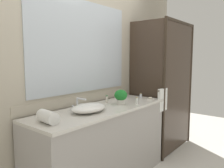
% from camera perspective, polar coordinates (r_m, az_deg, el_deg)
% --- Properties ---
extents(wall_back_with_mirror, '(4.40, 0.06, 2.60)m').
position_cam_1_polar(wall_back_with_mirror, '(2.69, -7.73, 3.59)').
color(wall_back_with_mirror, '#B2A893').
rests_on(wall_back_with_mirror, ground_plane).
extents(vanity_cabinet, '(1.80, 0.58, 0.90)m').
position_cam_1_polar(vanity_cabinet, '(2.65, -2.28, -15.48)').
color(vanity_cabinet, '#9E9993').
rests_on(vanity_cabinet, ground_plane).
extents(shower_enclosure, '(1.20, 0.59, 2.00)m').
position_cam_1_polar(shower_enclosure, '(3.46, 14.29, -0.68)').
color(shower_enclosure, '#2D2319').
rests_on(shower_enclosure, ground_plane).
extents(sink_basin, '(0.40, 0.28, 0.09)m').
position_cam_1_polar(sink_basin, '(2.30, -5.94, -6.08)').
color(sink_basin, white).
rests_on(sink_basin, vanity_cabinet).
extents(faucet, '(0.17, 0.15, 0.13)m').
position_cam_1_polar(faucet, '(2.41, -8.67, -5.47)').
color(faucet, silver).
rests_on(faucet, vanity_cabinet).
extents(potted_plant, '(0.15, 0.15, 0.18)m').
position_cam_1_polar(potted_plant, '(2.65, 2.27, -3.10)').
color(potted_plant, beige).
rests_on(potted_plant, vanity_cabinet).
extents(soap_dish, '(0.10, 0.07, 0.04)m').
position_cam_1_polar(soap_dish, '(3.02, 9.73, -3.67)').
color(soap_dish, silver).
rests_on(soap_dish, vanity_cabinet).
extents(amenity_bottle_lotion, '(0.03, 0.03, 0.07)m').
position_cam_1_polar(amenity_bottle_lotion, '(3.10, 7.36, -3.00)').
color(amenity_bottle_lotion, silver).
rests_on(amenity_bottle_lotion, vanity_cabinet).
extents(amenity_bottle_shampoo, '(0.03, 0.03, 0.09)m').
position_cam_1_polar(amenity_bottle_shampoo, '(2.76, -1.34, -3.92)').
color(amenity_bottle_shampoo, silver).
rests_on(amenity_bottle_shampoo, vanity_cabinet).
extents(amenity_bottle_conditioner, '(0.03, 0.03, 0.09)m').
position_cam_1_polar(amenity_bottle_conditioner, '(2.69, 6.35, -4.27)').
color(amenity_bottle_conditioner, white).
rests_on(amenity_bottle_conditioner, vanity_cabinet).
extents(rolled_towel_near_edge, '(0.13, 0.22, 0.11)m').
position_cam_1_polar(rolled_towel_near_edge, '(1.97, -16.09, -8.10)').
color(rolled_towel_near_edge, white).
rests_on(rolled_towel_near_edge, vanity_cabinet).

